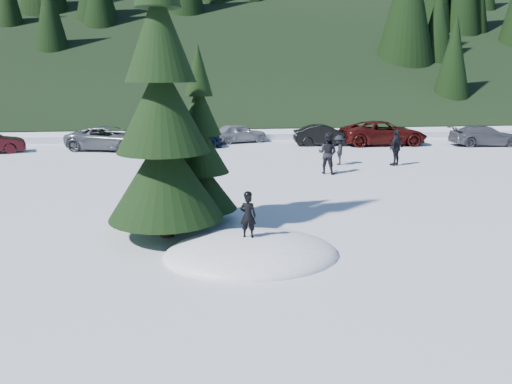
{
  "coord_description": "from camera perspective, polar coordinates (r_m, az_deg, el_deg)",
  "views": [
    {
      "loc": [
        -1.33,
        -11.9,
        4.5
      ],
      "look_at": [
        0.39,
        2.28,
        1.1
      ],
      "focal_mm": 35.0,
      "sensor_mm": 36.0,
      "label": 1
    }
  ],
  "objects": [
    {
      "name": "adult_0",
      "position": [
        23.13,
        8.18,
        4.41
      ],
      "size": [
        1.17,
        1.12,
        1.89
      ],
      "primitive_type": "imported",
      "rotation": [
        0.0,
        0.0,
        2.53
      ],
      "color": "black",
      "rests_on": "ground"
    },
    {
      "name": "adult_1",
      "position": [
        25.93,
        15.72,
        4.91
      ],
      "size": [
        1.11,
        0.99,
        1.8
      ],
      "primitive_type": "imported",
      "rotation": [
        0.0,
        0.0,
        3.79
      ],
      "color": "black",
      "rests_on": "ground"
    },
    {
      "name": "car_2",
      "position": [
        31.35,
        -16.33,
        5.91
      ],
      "size": [
        5.6,
        3.74,
        1.43
      ],
      "primitive_type": "imported",
      "rotation": [
        0.0,
        0.0,
        1.28
      ],
      "color": "#55585D",
      "rests_on": "ground"
    },
    {
      "name": "car_7",
      "position": [
        35.19,
        24.65,
        5.86
      ],
      "size": [
        4.49,
        2.12,
        1.26
      ],
      "primitive_type": "imported",
      "rotation": [
        0.0,
        0.0,
        1.49
      ],
      "color": "#4D4E55",
      "rests_on": "ground"
    },
    {
      "name": "car_3",
      "position": [
        31.06,
        -8.69,
        6.32
      ],
      "size": [
        5.67,
        3.61,
        1.53
      ],
      "primitive_type": "imported",
      "rotation": [
        0.0,
        0.0,
        1.87
      ],
      "color": "black",
      "rests_on": "ground"
    },
    {
      "name": "child_skier",
      "position": [
        12.48,
        -0.92,
        -2.73
      ],
      "size": [
        0.46,
        0.36,
        1.12
      ],
      "primitive_type": "imported",
      "rotation": [
        0.0,
        0.0,
        2.88
      ],
      "color": "black",
      "rests_on": "snow_mound"
    },
    {
      "name": "ground",
      "position": [
        12.79,
        -0.52,
        -7.21
      ],
      "size": [
        200.0,
        200.0,
        0.0
      ],
      "primitive_type": "plane",
      "color": "white",
      "rests_on": "ground"
    },
    {
      "name": "car_5",
      "position": [
        32.5,
        7.86,
        6.46
      ],
      "size": [
        4.04,
        1.62,
        1.31
      ],
      "primitive_type": "imported",
      "rotation": [
        0.0,
        0.0,
        1.51
      ],
      "color": "black",
      "rests_on": "ground"
    },
    {
      "name": "spruce_tall",
      "position": [
        13.78,
        -10.63,
        8.24
      ],
      "size": [
        3.2,
        3.2,
        8.6
      ],
      "color": "black",
      "rests_on": "ground"
    },
    {
      "name": "car_4",
      "position": [
        33.47,
        -2.0,
        6.75
      ],
      "size": [
        4.02,
        2.56,
        1.27
      ],
      "primitive_type": "imported",
      "rotation": [
        0.0,
        0.0,
        1.88
      ],
      "color": "gray",
      "rests_on": "ground"
    },
    {
      "name": "snow_mound",
      "position": [
        12.79,
        -0.52,
        -7.21
      ],
      "size": [
        4.48,
        3.52,
        0.96
      ],
      "primitive_type": "ellipsoid",
      "color": "white",
      "rests_on": "ground"
    },
    {
      "name": "car_6",
      "position": [
        33.45,
        14.36,
        6.56
      ],
      "size": [
        5.54,
        2.64,
        1.53
      ],
      "primitive_type": "imported",
      "rotation": [
        0.0,
        0.0,
        1.55
      ],
      "color": "#3D0C0B",
      "rests_on": "ground"
    },
    {
      "name": "adult_2",
      "position": [
        25.53,
        9.45,
        4.75
      ],
      "size": [
        0.78,
        1.07,
        1.5
      ],
      "primitive_type": "imported",
      "rotation": [
        0.0,
        0.0,
        4.46
      ],
      "color": "black",
      "rests_on": "ground"
    },
    {
      "name": "forest_hillside",
      "position": [
        66.4,
        -6.12,
        20.23
      ],
      "size": [
        200.0,
        60.0,
        25.0
      ],
      "primitive_type": null,
      "color": "black",
      "rests_on": "ground"
    },
    {
      "name": "spruce_short",
      "position": [
        15.29,
        -6.37,
        4.28
      ],
      "size": [
        2.2,
        2.2,
        5.37
      ],
      "color": "black",
      "rests_on": "ground"
    }
  ]
}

